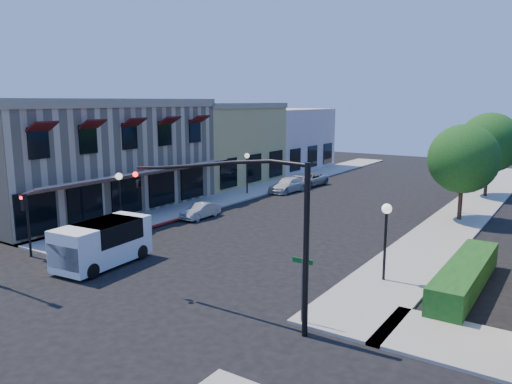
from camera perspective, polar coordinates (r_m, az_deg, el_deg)
The scene contains 22 objects.
ground at distance 21.54m, azimuth -16.04°, elevation -11.73°, with size 120.00×120.00×0.00m, color black.
sidewalk_left at distance 47.19m, azimuth 2.17°, elevation 0.76°, with size 3.50×50.00×0.12m, color #9C998E.
sidewalk_right at distance 41.07m, azimuth 23.51°, elevation -1.57°, with size 3.50×50.00×0.12m, color #9C998E.
curb_red_strip at distance 31.50m, azimuth -13.18°, elevation -4.52°, with size 0.25×10.00×0.06m, color maroon.
corner_brick_building at distance 39.15m, azimuth -18.88°, elevation 4.05°, with size 11.77×18.20×8.10m.
yellow_stucco_building at distance 49.75m, azimuth -5.09°, elevation 5.57°, with size 10.00×12.00×7.60m, color tan.
pink_stucco_building at distance 59.59m, azimuth 2.16°, elevation 6.11°, with size 10.00×12.00×7.00m, color beige.
hedge at distance 23.46m, azimuth 22.68°, elevation -10.29°, with size 1.40×8.00×1.10m, color #144815.
street_tree_a at distance 35.57m, azimuth 22.62°, elevation 3.52°, with size 4.56×4.56×6.48m.
street_tree_b at distance 45.36m, azimuth 25.12°, elevation 5.11°, with size 4.94×4.94×7.02m.
signal_mast_arm at distance 17.59m, azimuth -0.38°, elevation -2.33°, with size 8.01×0.39×6.00m.
secondary_signal at distance 27.94m, azimuth -24.82°, elevation -2.23°, with size 0.28×0.42×3.32m.
street_name_sign at distance 18.04m, azimuth 5.30°, elevation -9.97°, with size 0.80×0.06×2.50m.
lamppost_left_near at distance 32.09m, azimuth -15.35°, elevation 0.66°, with size 0.44×0.44×3.57m.
lamppost_left_far at distance 42.51m, azimuth -1.04°, elevation 3.34°, with size 0.44×0.44×3.57m.
lamppost_right_near at distance 22.49m, azimuth 14.65°, elevation -3.39°, with size 0.44×0.44×3.57m.
lamppost_right_far at distance 37.75m, azimuth 22.61°, elevation 1.64°, with size 0.44×0.44×3.57m.
white_van at distance 25.49m, azimuth -17.23°, elevation -5.36°, with size 2.51×5.01×2.15m.
parked_car_a at distance 29.56m, azimuth -15.11°, elevation -4.48°, with size 1.31×3.26×1.11m, color black.
parked_car_b at distance 34.43m, azimuth -6.37°, elevation -2.13°, with size 1.11×3.20×1.05m, color #AEB1B3.
parked_car_c at distance 44.12m, azimuth 3.65°, elevation 0.80°, with size 1.74×4.27×1.24m, color silver.
parked_car_d at distance 47.39m, azimuth 6.04°, elevation 1.43°, with size 2.04×4.43×1.23m, color #9B9EA0.
Camera 1 is at (15.43, -12.74, 7.97)m, focal length 35.00 mm.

